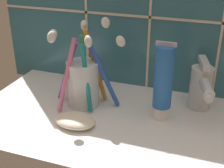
{
  "coord_description": "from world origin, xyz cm",
  "views": [
    {
      "loc": [
        15.58,
        -48.65,
        34.01
      ],
      "look_at": [
        -2.06,
        1.18,
        8.53
      ],
      "focal_mm": 50.0,
      "sensor_mm": 36.0,
      "label": 1
    }
  ],
  "objects": [
    {
      "name": "soap_bar",
      "position": [
        -7.06,
        -5.0,
        3.02
      ],
      "size": [
        7.7,
        5.31,
        2.03
      ],
      "primitive_type": "ellipsoid",
      "color": "silver",
      "rests_on": "sink_counter"
    },
    {
      "name": "sink_faucet",
      "position": [
        13.88,
        8.98,
        6.98
      ],
      "size": [
        5.07,
        11.5,
        10.28
      ],
      "rotation": [
        0.0,
        0.0,
        -1.33
      ],
      "color": "silver",
      "rests_on": "sink_counter"
    },
    {
      "name": "sink_counter",
      "position": [
        0.0,
        0.0,
        1.0
      ],
      "size": [
        58.34,
        31.45,
        2.0
      ],
      "primitive_type": "cube",
      "color": "white",
      "rests_on": "ground"
    },
    {
      "name": "toothpaste_tube",
      "position": [
        7.25,
        2.96,
        9.6
      ],
      "size": [
        3.66,
        3.48,
        15.29
      ],
      "color": "white",
      "rests_on": "sink_counter"
    },
    {
      "name": "toothbrush_cup",
      "position": [
        -8.84,
        2.99,
        7.67
      ],
      "size": [
        15.97,
        11.7,
        18.06
      ],
      "color": "silver",
      "rests_on": "sink_counter"
    }
  ]
}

